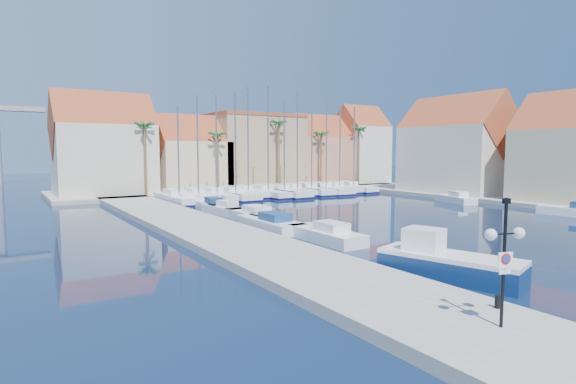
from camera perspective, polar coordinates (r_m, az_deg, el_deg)
name	(u,v)px	position (r m, az deg, el deg)	size (l,w,h in m)	color
ground	(453,258)	(27.68, 20.27, -7.86)	(260.00, 260.00, 0.00)	black
quay_west	(213,233)	(32.75, -9.47, -5.18)	(6.00, 77.00, 0.50)	gray
shore_north	(238,188)	(71.76, -6.42, 0.46)	(54.00, 16.00, 0.50)	gray
shore_east	(517,199)	(62.31, 27.03, -0.78)	(12.00, 60.00, 0.50)	gray
lamp_post	(505,243)	(15.70, 25.82, -5.84)	(1.36, 0.70, 4.15)	black
bollard	(497,302)	(18.10, 25.05, -12.50)	(0.19, 0.19, 0.48)	black
fishing_boat	(446,262)	(23.13, 19.38, -8.43)	(4.00, 6.95, 2.31)	navy
motorboat_west_0	(326,234)	(30.68, 4.89, -5.33)	(2.16, 6.56, 1.40)	white
motorboat_west_1	(271,223)	(35.21, -2.15, -3.96)	(2.39, 7.28, 1.40)	white
motorboat_west_2	(253,215)	(39.72, -4.44, -2.93)	(2.30, 7.13, 1.40)	white
motorboat_west_3	(225,209)	(44.00, -8.04, -2.18)	(2.43, 6.02, 1.40)	white
motorboat_west_4	(212,205)	(47.38, -9.63, -1.68)	(2.32, 6.07, 1.40)	white
motorboat_west_5	(185,200)	(52.91, -12.98, -1.03)	(2.00, 5.62, 1.40)	white
motorboat_west_6	(176,196)	(57.87, -14.01, -0.53)	(2.37, 5.86, 1.40)	white
motorboat_east_1	(456,198)	(57.16, 20.52, -0.77)	(3.58, 6.15, 1.40)	white
sailboat_0	(178,198)	(54.76, -13.84, -0.79)	(2.85, 10.71, 11.27)	white
sailboat_1	(197,196)	(56.20, -11.48, -0.54)	(2.53, 9.01, 12.82)	white
sailboat_2	(215,195)	(57.16, -9.23, -0.41)	(3.06, 9.41, 13.04)	white
sailboat_3	(234,195)	(57.87, -6.89, -0.33)	(3.04, 10.63, 13.47)	white
sailboat_4	(247,193)	(59.98, -5.27, -0.06)	(2.40, 8.45, 14.43)	white
sailboat_5	(266,192)	(60.66, -2.83, -0.04)	(2.94, 10.89, 14.70)	white
sailboat_6	(282,192)	(61.06, -0.80, -0.03)	(2.98, 10.99, 12.60)	white
sailboat_7	(295,190)	(63.38, 0.90, 0.21)	(2.88, 9.30, 14.27)	white
sailboat_8	(309,190)	(64.57, 2.72, 0.24)	(3.85, 11.27, 11.93)	white
sailboat_9	(323,189)	(65.76, 4.52, 0.33)	(3.59, 11.50, 13.49)	white
sailboat_10	(337,188)	(67.73, 6.25, 0.47)	(3.12, 9.56, 12.76)	white
sailboat_11	(351,188)	(68.75, 8.03, 0.52)	(2.53, 9.46, 12.68)	white
building_0	(104,148)	(64.21, -22.35, 5.16)	(12.30, 9.00, 13.50)	beige
building_1	(191,157)	(67.43, -12.21, 4.37)	(10.30, 8.00, 11.00)	beige
building_2	(254,151)	(72.90, -4.35, 5.27)	(14.20, 10.20, 11.50)	#9C8960
building_3	(317,153)	(78.51, 3.77, 4.98)	(10.30, 8.00, 12.00)	tan
building_4	(360,147)	(83.42, 9.18, 5.69)	(8.30, 8.00, 14.00)	silver
building_6	(456,148)	(67.01, 20.58, 5.20)	(9.00, 14.30, 13.50)	beige
palm_0	(144,128)	(60.29, -17.79, 7.76)	(2.60, 2.60, 10.15)	brown
palm_1	(217,137)	(63.58, -8.96, 6.94)	(2.60, 2.60, 9.15)	brown
palm_2	(279,125)	(68.32, -1.20, 8.45)	(2.60, 2.60, 11.15)	brown
palm_3	(321,136)	(72.75, 4.22, 7.13)	(2.60, 2.60, 9.65)	brown
palm_4	(359,131)	(77.85, 8.98, 7.64)	(2.60, 2.60, 10.65)	brown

